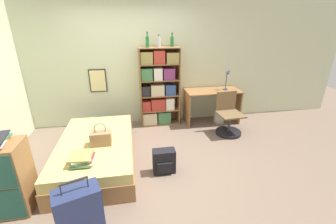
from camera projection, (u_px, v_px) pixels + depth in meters
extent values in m
plane|color=#756051|center=(135.00, 160.00, 3.78)|extent=(14.00, 14.00, 0.00)
cube|color=beige|center=(129.00, 65.00, 4.77)|extent=(10.00, 0.06, 2.60)
cube|color=black|center=(98.00, 81.00, 4.74)|extent=(0.35, 0.02, 0.48)
cube|color=beige|center=(98.00, 81.00, 4.73)|extent=(0.31, 0.01, 0.44)
cube|color=olive|center=(97.00, 156.00, 3.64)|extent=(1.15, 1.94, 0.27)
cube|color=tan|center=(96.00, 145.00, 3.56)|extent=(1.12, 1.91, 0.16)
cube|color=olive|center=(102.00, 127.00, 4.47)|extent=(1.15, 0.04, 0.43)
cube|color=#93704C|center=(101.00, 138.00, 3.38)|extent=(0.30, 0.19, 0.21)
torus|color=#93704C|center=(100.00, 129.00, 3.32)|extent=(0.18, 0.02, 0.18)
cube|color=#334C84|center=(83.00, 161.00, 2.99)|extent=(0.28, 0.30, 0.02)
cube|color=#427A4C|center=(82.00, 161.00, 2.96)|extent=(0.26, 0.33, 0.01)
cube|color=beige|center=(83.00, 160.00, 2.96)|extent=(0.32, 0.31, 0.02)
cube|color=#B2382D|center=(83.00, 158.00, 2.98)|extent=(0.28, 0.31, 0.01)
cube|color=#427A4C|center=(82.00, 158.00, 2.96)|extent=(0.24, 0.32, 0.02)
cube|color=silver|center=(81.00, 156.00, 2.96)|extent=(0.29, 0.35, 0.02)
cube|color=#99894C|center=(81.00, 156.00, 2.94)|extent=(0.31, 0.33, 0.02)
cube|color=navy|center=(79.00, 212.00, 2.39)|extent=(0.52, 0.39, 0.57)
cylinder|color=#2D2D33|center=(61.00, 190.00, 2.20)|extent=(0.01, 0.01, 0.12)
cylinder|color=#2D2D33|center=(88.00, 182.00, 2.31)|extent=(0.01, 0.01, 0.12)
cube|color=#2D2D33|center=(73.00, 181.00, 2.23)|extent=(0.27, 0.11, 0.02)
cube|color=olive|center=(1.00, 179.00, 2.63)|extent=(0.60, 0.41, 0.90)
cube|color=olive|center=(141.00, 88.00, 4.78)|extent=(0.02, 0.33, 1.69)
cube|color=olive|center=(178.00, 87.00, 4.91)|extent=(0.02, 0.33, 1.69)
cube|color=olive|center=(159.00, 85.00, 4.99)|extent=(0.84, 0.01, 1.69)
cube|color=olive|center=(160.00, 122.00, 5.16)|extent=(0.80, 0.33, 0.02)
cube|color=olive|center=(160.00, 109.00, 5.04)|extent=(0.80, 0.33, 0.02)
cube|color=olive|center=(160.00, 95.00, 4.91)|extent=(0.80, 0.33, 0.02)
cube|color=olive|center=(160.00, 80.00, 4.78)|extent=(0.80, 0.33, 0.02)
cube|color=olive|center=(159.00, 64.00, 4.66)|extent=(0.80, 0.33, 0.02)
cube|color=olive|center=(159.00, 48.00, 4.53)|extent=(0.80, 0.33, 0.02)
cube|color=beige|center=(150.00, 118.00, 5.05)|extent=(0.31, 0.25, 0.27)
cube|color=#427A4C|center=(164.00, 117.00, 5.10)|extent=(0.28, 0.25, 0.27)
cube|color=#B2382D|center=(146.00, 105.00, 4.93)|extent=(0.17, 0.25, 0.22)
cube|color=#B2382D|center=(158.00, 104.00, 4.96)|extent=(0.31, 0.25, 0.26)
cube|color=silver|center=(169.00, 103.00, 5.00)|extent=(0.18, 0.25, 0.26)
cube|color=#232328|center=(146.00, 91.00, 4.80)|extent=(0.17, 0.25, 0.22)
cube|color=beige|center=(157.00, 90.00, 4.84)|extent=(0.28, 0.25, 0.23)
cube|color=#334C84|center=(170.00, 89.00, 4.88)|extent=(0.22, 0.25, 0.22)
cube|color=#427A4C|center=(146.00, 74.00, 4.67)|extent=(0.23, 0.25, 0.25)
cube|color=silver|center=(158.00, 74.00, 4.71)|extent=(0.18, 0.25, 0.25)
cube|color=#7A336B|center=(169.00, 74.00, 4.75)|extent=(0.24, 0.25, 0.24)
cube|color=#99894C|center=(146.00, 58.00, 4.55)|extent=(0.25, 0.25, 0.25)
cube|color=#B2382D|center=(159.00, 57.00, 4.59)|extent=(0.23, 0.25, 0.27)
cube|color=#99894C|center=(172.00, 58.00, 4.64)|extent=(0.26, 0.25, 0.22)
cylinder|color=#1E6B2D|center=(147.00, 42.00, 4.43)|extent=(0.07, 0.07, 0.21)
cylinder|color=#1E6B2D|center=(147.00, 35.00, 4.38)|extent=(0.03, 0.03, 0.06)
cylinder|color=#232328|center=(147.00, 32.00, 4.36)|extent=(0.03, 0.03, 0.02)
cylinder|color=#B7BCC1|center=(159.00, 43.00, 4.52)|extent=(0.08, 0.08, 0.17)
cylinder|color=#B7BCC1|center=(159.00, 37.00, 4.48)|extent=(0.03, 0.03, 0.05)
cylinder|color=#232328|center=(159.00, 35.00, 4.47)|extent=(0.04, 0.04, 0.02)
cylinder|color=#1E6B2D|center=(172.00, 42.00, 4.56)|extent=(0.07, 0.07, 0.19)
cylinder|color=#1E6B2D|center=(172.00, 35.00, 4.51)|extent=(0.03, 0.03, 0.06)
cylinder|color=#232328|center=(172.00, 33.00, 4.50)|extent=(0.03, 0.03, 0.02)
cube|color=olive|center=(213.00, 91.00, 4.96)|extent=(1.20, 0.57, 0.02)
cube|color=olive|center=(187.00, 108.00, 5.01)|extent=(0.03, 0.53, 0.73)
cube|color=olive|center=(236.00, 105.00, 5.20)|extent=(0.03, 0.53, 0.73)
cylinder|color=navy|center=(225.00, 89.00, 5.00)|extent=(0.11, 0.11, 0.02)
cylinder|color=navy|center=(226.00, 81.00, 4.93)|extent=(0.02, 0.02, 0.36)
cone|color=navy|center=(229.00, 72.00, 4.85)|extent=(0.14, 0.09, 0.14)
cylinder|color=black|center=(228.00, 132.00, 4.65)|extent=(0.52, 0.52, 0.06)
cylinder|color=#333338|center=(229.00, 124.00, 4.59)|extent=(0.05, 0.05, 0.42)
cube|color=brown|center=(230.00, 114.00, 4.50)|extent=(0.50, 0.50, 0.03)
cube|color=brown|center=(226.00, 101.00, 4.62)|extent=(0.43, 0.07, 0.40)
cube|color=black|center=(164.00, 161.00, 3.42)|extent=(0.34, 0.18, 0.38)
cube|color=black|center=(165.00, 168.00, 3.34)|extent=(0.24, 0.03, 0.17)
cylinder|color=#B7B2A8|center=(219.00, 116.00, 5.17)|extent=(0.24, 0.24, 0.27)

